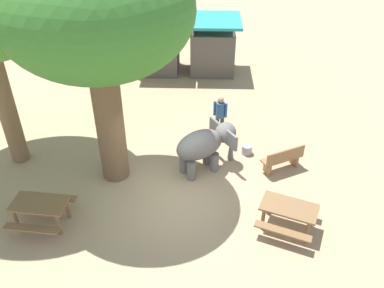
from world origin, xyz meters
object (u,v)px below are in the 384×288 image
at_px(picnic_table_near, 41,208).
at_px(market_stall_teal, 212,48).
at_px(wooden_bench, 283,158).
at_px(market_stall_red, 157,48).
at_px(picnic_table_far, 289,212).
at_px(feed_bucket, 247,150).
at_px(shade_tree_main, 95,14).
at_px(elephant, 206,144).
at_px(person_handler, 220,114).

distance_m(picnic_table_near, market_stall_teal, 11.25).
relative_size(wooden_bench, market_stall_red, 0.57).
height_order(picnic_table_near, picnic_table_far, same).
xyz_separation_m(picnic_table_far, feed_bucket, (-0.83, 3.44, -0.43)).
height_order(shade_tree_main, picnic_table_near, shade_tree_main).
relative_size(shade_tree_main, picnic_table_far, 3.68).
bearing_deg(market_stall_red, picnic_table_far, -65.48).
height_order(wooden_bench, feed_bucket, wooden_bench).
height_order(elephant, person_handler, person_handler).
height_order(person_handler, picnic_table_near, person_handler).
distance_m(wooden_bench, market_stall_teal, 7.90).
xyz_separation_m(picnic_table_near, feed_bucket, (5.90, 3.53, -0.43)).
relative_size(wooden_bench, feed_bucket, 3.97).
height_order(picnic_table_near, market_stall_red, market_stall_red).
bearing_deg(picnic_table_near, market_stall_teal, 70.77).
relative_size(picnic_table_near, market_stall_red, 0.65).
relative_size(person_handler, picnic_table_near, 0.99).
bearing_deg(picnic_table_far, person_handler, 132.69).
bearing_deg(wooden_bench, market_stall_teal, 79.89).
relative_size(picnic_table_far, feed_bucket, 5.37).
bearing_deg(picnic_table_near, shade_tree_main, 60.12).
bearing_deg(feed_bucket, market_stall_red, 119.54).
distance_m(shade_tree_main, market_stall_teal, 9.45).
height_order(picnic_table_far, feed_bucket, picnic_table_far).
bearing_deg(person_handler, wooden_bench, 64.25).
bearing_deg(wooden_bench, feed_bucket, 113.63).
xyz_separation_m(picnic_table_far, market_stall_teal, (-2.01, 10.10, 0.55)).
bearing_deg(shade_tree_main, feed_bucket, 16.68).
relative_size(picnic_table_near, picnic_table_far, 0.85).
distance_m(elephant, person_handler, 2.01).
bearing_deg(market_stall_teal, shade_tree_main, -111.46).
bearing_deg(wooden_bench, person_handler, 109.10).
relative_size(person_handler, picnic_table_far, 0.84).
xyz_separation_m(wooden_bench, picnic_table_near, (-6.97, -2.64, 0.12)).
bearing_deg(person_handler, feed_bucket, 59.78).
bearing_deg(elephant, picnic_table_far, -81.60).
height_order(wooden_bench, market_stall_teal, market_stall_teal).
bearing_deg(picnic_table_near, feed_bucket, 36.57).
relative_size(elephant, wooden_bench, 1.45).
distance_m(market_stall_teal, feed_bucket, 6.83).
bearing_deg(feed_bucket, picnic_table_near, -149.09).
xyz_separation_m(shade_tree_main, feed_bucket, (4.30, 1.29, -5.03)).
relative_size(shade_tree_main, feed_bucket, 19.76).
bearing_deg(feed_bucket, shade_tree_main, -163.32).
xyz_separation_m(picnic_table_near, market_stall_red, (2.13, 10.19, 0.55)).
bearing_deg(shade_tree_main, market_stall_teal, 68.54).
distance_m(market_stall_red, market_stall_teal, 2.60).
bearing_deg(elephant, shade_tree_main, 154.69).
distance_m(elephant, wooden_bench, 2.55).
bearing_deg(picnic_table_near, wooden_bench, 26.42).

